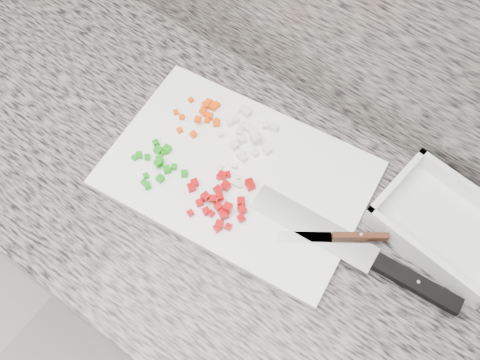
# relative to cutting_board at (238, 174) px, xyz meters

# --- Properties ---
(cabinet) EXTENTS (3.92, 0.62, 0.86)m
(cabinet) POSITION_rel_cutting_board_xyz_m (-0.08, -0.05, -0.48)
(cabinet) COLOR silver
(cabinet) RESTS_ON ground
(countertop) EXTENTS (3.96, 0.64, 0.04)m
(countertop) POSITION_rel_cutting_board_xyz_m (-0.08, -0.05, -0.03)
(countertop) COLOR slate
(countertop) RESTS_ON cabinet
(cutting_board) EXTENTS (0.52, 0.37, 0.02)m
(cutting_board) POSITION_rel_cutting_board_xyz_m (0.00, 0.00, 0.00)
(cutting_board) COLOR white
(cutting_board) RESTS_ON countertop
(carrot_pile) EXTENTS (0.10, 0.10, 0.02)m
(carrot_pile) POSITION_rel_cutting_board_xyz_m (-0.13, 0.07, 0.01)
(carrot_pile) COLOR #F64705
(carrot_pile) RESTS_ON cutting_board
(onion_pile) EXTENTS (0.11, 0.11, 0.02)m
(onion_pile) POSITION_rel_cutting_board_xyz_m (-0.03, 0.08, 0.02)
(onion_pile) COLOR silver
(onion_pile) RESTS_ON cutting_board
(green_pepper_pile) EXTENTS (0.11, 0.10, 0.02)m
(green_pepper_pile) POSITION_rel_cutting_board_xyz_m (-0.13, -0.08, 0.02)
(green_pepper_pile) COLOR #108D0C
(green_pepper_pile) RESTS_ON cutting_board
(red_pepper_pile) EXTENTS (0.13, 0.13, 0.02)m
(red_pepper_pile) POSITION_rel_cutting_board_xyz_m (0.01, -0.07, 0.02)
(red_pepper_pile) COLOR #B10206
(red_pepper_pile) RESTS_ON cutting_board
(garlic_pile) EXTENTS (0.06, 0.05, 0.01)m
(garlic_pile) POSITION_rel_cutting_board_xyz_m (0.00, -0.02, 0.01)
(garlic_pile) COLOR beige
(garlic_pile) RESTS_ON cutting_board
(chef_knife) EXTENTS (0.40, 0.07, 0.02)m
(chef_knife) POSITION_rel_cutting_board_xyz_m (0.31, -0.00, 0.01)
(chef_knife) COLOR silver
(chef_knife) RESTS_ON cutting_board
(paring_knife) EXTENTS (0.17, 0.13, 0.02)m
(paring_knife) POSITION_rel_cutting_board_xyz_m (0.23, 0.00, 0.01)
(paring_knife) COLOR silver
(paring_knife) RESTS_ON cutting_board
(tray) EXTENTS (0.26, 0.20, 0.05)m
(tray) POSITION_rel_cutting_board_xyz_m (0.37, 0.13, 0.01)
(tray) COLOR white
(tray) RESTS_ON countertop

